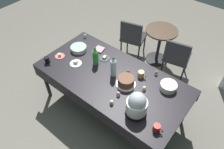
% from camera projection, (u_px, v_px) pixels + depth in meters
% --- Properties ---
extents(ground, '(9.00, 9.00, 0.00)m').
position_uv_depth(ground, '(112.00, 108.00, 3.54)').
color(ground, slate).
extents(potluck_table, '(2.20, 1.10, 0.75)m').
position_uv_depth(potluck_table, '(112.00, 80.00, 3.05)').
color(potluck_table, black).
rests_on(potluck_table, ground).
extents(frosted_layer_cake, '(0.28, 0.28, 0.13)m').
position_uv_depth(frosted_layer_cake, '(126.00, 81.00, 2.86)').
color(frosted_layer_cake, silver).
rests_on(frosted_layer_cake, potluck_table).
extents(slow_cooker, '(0.27, 0.27, 0.34)m').
position_uv_depth(slow_cooker, '(137.00, 105.00, 2.47)').
color(slow_cooker, black).
rests_on(slow_cooker, potluck_table).
extents(glass_salad_bowl, '(0.26, 0.26, 0.07)m').
position_uv_depth(glass_salad_bowl, '(79.00, 48.00, 3.40)').
color(glass_salad_bowl, '#B2C6BC').
rests_on(glass_salad_bowl, potluck_table).
extents(ceramic_snack_bowl, '(0.23, 0.23, 0.09)m').
position_uv_depth(ceramic_snack_bowl, '(168.00, 86.00, 2.82)').
color(ceramic_snack_bowl, silver).
rests_on(ceramic_snack_bowl, potluck_table).
extents(dessert_plate_charcoal, '(0.17, 0.17, 0.04)m').
position_uv_depth(dessert_plate_charcoal, '(105.00, 58.00, 3.27)').
color(dessert_plate_charcoal, '#2D2D33').
rests_on(dessert_plate_charcoal, potluck_table).
extents(dessert_plate_white, '(0.18, 0.18, 0.05)m').
position_uv_depth(dessert_plate_white, '(76.00, 63.00, 3.19)').
color(dessert_plate_white, white).
rests_on(dessert_plate_white, potluck_table).
extents(dessert_plate_coral, '(0.15, 0.15, 0.05)m').
position_uv_depth(dessert_plate_coral, '(60.00, 56.00, 3.31)').
color(dessert_plate_coral, '#E07266').
rests_on(dessert_plate_coral, potluck_table).
extents(cupcake_berry, '(0.05, 0.05, 0.07)m').
position_uv_depth(cupcake_berry, '(85.00, 36.00, 3.64)').
color(cupcake_berry, beige).
rests_on(cupcake_berry, potluck_table).
extents(cupcake_mint, '(0.05, 0.05, 0.07)m').
position_uv_depth(cupcake_mint, '(128.00, 72.00, 3.03)').
color(cupcake_mint, beige).
rests_on(cupcake_mint, potluck_table).
extents(cupcake_cocoa, '(0.05, 0.05, 0.07)m').
position_uv_depth(cupcake_cocoa, '(144.00, 88.00, 2.81)').
color(cupcake_cocoa, beige).
rests_on(cupcake_cocoa, potluck_table).
extents(cupcake_rose, '(0.05, 0.05, 0.07)m').
position_uv_depth(cupcake_rose, '(118.00, 94.00, 2.75)').
color(cupcake_rose, beige).
rests_on(cupcake_rose, potluck_table).
extents(cupcake_lemon, '(0.05, 0.05, 0.07)m').
position_uv_depth(cupcake_lemon, '(156.00, 73.00, 3.01)').
color(cupcake_lemon, beige).
rests_on(cupcake_lemon, potluck_table).
extents(cupcake_vanilla, '(0.05, 0.05, 0.07)m').
position_uv_depth(cupcake_vanilla, '(112.00, 102.00, 2.65)').
color(cupcake_vanilla, beige).
rests_on(cupcake_vanilla, potluck_table).
extents(soda_bottle_water, '(0.08, 0.08, 0.33)m').
position_uv_depth(soda_bottle_water, '(113.00, 67.00, 2.92)').
color(soda_bottle_water, silver).
rests_on(soda_bottle_water, potluck_table).
extents(soda_bottle_lime_soda, '(0.09, 0.09, 0.30)m').
position_uv_depth(soda_bottle_lime_soda, '(95.00, 57.00, 3.10)').
color(soda_bottle_lime_soda, green).
rests_on(soda_bottle_lime_soda, potluck_table).
extents(coffee_mug_red, '(0.13, 0.08, 0.09)m').
position_uv_depth(coffee_mug_red, '(157.00, 128.00, 2.38)').
color(coffee_mug_red, '#B2231E').
rests_on(coffee_mug_red, potluck_table).
extents(coffee_mug_black, '(0.12, 0.07, 0.10)m').
position_uv_depth(coffee_mug_black, '(47.00, 60.00, 3.18)').
color(coffee_mug_black, black).
rests_on(coffee_mug_black, potluck_table).
extents(coffee_mug_tan, '(0.13, 0.09, 0.09)m').
position_uv_depth(coffee_mug_tan, '(141.00, 74.00, 2.98)').
color(coffee_mug_tan, tan).
rests_on(coffee_mug_tan, potluck_table).
extents(paper_napkin_stack, '(0.16, 0.16, 0.02)m').
position_uv_depth(paper_napkin_stack, '(99.00, 49.00, 3.42)').
color(paper_napkin_stack, pink).
rests_on(paper_napkin_stack, potluck_table).
extents(maroon_chair_left, '(0.54, 0.54, 0.85)m').
position_uv_depth(maroon_chair_left, '(133.00, 36.00, 4.13)').
color(maroon_chair_left, '#333338').
rests_on(maroon_chair_left, ground).
extents(maroon_chair_right, '(0.52, 0.52, 0.85)m').
position_uv_depth(maroon_chair_right, '(177.00, 56.00, 3.71)').
color(maroon_chair_right, '#333338').
rests_on(maroon_chair_right, ground).
extents(round_cafe_table, '(0.60, 0.60, 0.72)m').
position_uv_depth(round_cafe_table, '(160.00, 40.00, 4.03)').
color(round_cafe_table, '#473323').
rests_on(round_cafe_table, ground).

